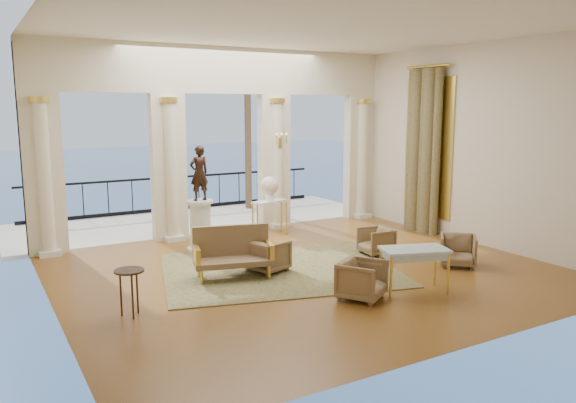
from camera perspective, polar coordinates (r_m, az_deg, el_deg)
floor at (r=10.82m, az=1.88°, el=-7.04°), size 9.00×9.00×0.00m
room_walls at (r=9.44m, az=5.60°, el=8.21°), size 9.00×9.00×9.00m
arcade at (r=13.77m, az=-6.55°, el=7.41°), size 9.00×0.56×4.50m
terrace at (r=15.91m, az=-9.22°, el=-1.91°), size 10.00×3.60×0.10m
balustrade at (r=17.31m, az=-11.15°, el=0.51°), size 9.00×0.06×1.03m
palm_tree at (r=17.15m, az=-4.17°, el=12.92°), size 2.00×2.00×4.50m
sea at (r=69.61m, az=-25.21°, el=1.23°), size 160.00×160.00×0.00m
curtain at (r=14.24m, az=13.51°, el=5.01°), size 0.33×1.40×4.09m
window_frame at (r=14.36m, az=14.06°, el=5.35°), size 0.04×1.60×3.40m
wall_sconce at (r=14.13m, az=-0.77°, el=6.08°), size 0.30×0.11×0.33m
rug at (r=10.86m, az=-0.91°, el=-6.93°), size 5.09×4.41×0.02m
armchair_a at (r=9.28m, az=7.53°, el=-7.72°), size 0.92×0.90×0.70m
armchair_b at (r=11.55m, az=16.89°, el=-4.63°), size 0.91×0.91×0.68m
armchair_c at (r=12.03m, az=8.93°, el=-3.88°), size 0.64×0.67×0.63m
armchair_d at (r=10.69m, az=-2.07°, el=-5.34°), size 0.80×0.83×0.69m
settee at (r=10.37m, az=-5.66°, el=-5.16°), size 1.52×0.95×0.94m
game_table at (r=9.70m, az=12.73°, el=-5.11°), size 1.24×0.94×0.76m
pedestal at (r=12.27m, az=-8.87°, el=-2.56°), size 0.61×0.61×1.12m
statue at (r=12.08m, az=-9.02°, el=2.86°), size 0.46×0.33×1.17m
console_table at (r=13.64m, az=-1.89°, el=-0.50°), size 0.95×0.57×0.85m
urn at (r=13.56m, az=-1.90°, el=1.49°), size 0.44×0.44×0.58m
side_table at (r=8.72m, az=-15.82°, el=-7.33°), size 0.44×0.44×0.72m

